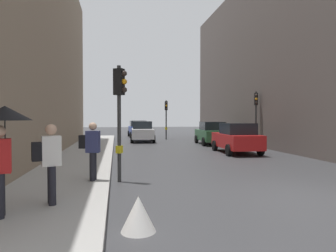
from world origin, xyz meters
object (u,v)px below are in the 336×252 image
Objects in this scene: car_white_compact at (142,131)px; car_green_estate at (212,133)px; traffic_light_near_right at (120,102)px; car_red_sedan at (236,138)px; traffic_light_mid_street at (256,109)px; pedestrian_with_grey_backpack at (91,147)px; pedestrian_with_umbrella at (3,130)px; pedestrian_with_black_backpack at (49,159)px; warning_sign_triangle at (138,214)px; traffic_light_far_median at (166,112)px; car_blue_van at (138,129)px.

car_green_estate is at bearing -35.66° from car_white_compact.
traffic_light_near_right reaches higher than car_red_sedan.
pedestrian_with_grey_backpack is (-10.24, -10.03, -1.51)m from traffic_light_mid_street.
traffic_light_near_right is 16.50m from car_white_compact.
pedestrian_with_black_backpack is at bearing 47.33° from pedestrian_with_umbrella.
pedestrian_with_black_backpack is (-10.96, -12.52, -1.51)m from traffic_light_mid_street.
warning_sign_triangle is at bearing -39.47° from pedestrian_with_black_backpack.
car_green_estate is at bearing 59.84° from pedestrian_with_umbrella.
car_red_sedan is at bearing -63.36° from car_white_compact.
car_white_compact is 19.47m from pedestrian_with_black_backpack.
traffic_light_far_median reaches higher than car_green_estate.
car_red_sedan reaches higher than warning_sign_triangle.
pedestrian_with_umbrella is at bearing -113.35° from pedestrian_with_grey_backpack.
traffic_light_near_right is 0.88× the size of car_blue_van.
pedestrian_with_grey_backpack is 2.58m from pedestrian_with_black_backpack.
car_white_compact is 20.73m from warning_sign_triangle.
car_white_compact is (-5.06, 3.63, 0.00)m from car_green_estate.
traffic_light_mid_street is at bearing -53.37° from car_green_estate.
car_blue_van is at bearing 84.39° from traffic_light_near_right.
traffic_light_near_right reaches higher than pedestrian_with_umbrella.
traffic_light_far_median is 2.10× the size of pedestrian_with_black_backpack.
pedestrian_with_black_backpack is at bearing -119.46° from car_green_estate.
car_blue_van is 2.41× the size of pedestrian_with_grey_backpack.
pedestrian_with_black_backpack is (-0.71, -2.48, 0.00)m from pedestrian_with_grey_backpack.
car_red_sedan is 2.42× the size of pedestrian_with_grey_backpack.
traffic_light_far_median is at bearing 100.88° from car_red_sedan.
traffic_light_far_median reaches higher than car_red_sedan.
car_red_sedan is at bearing 45.26° from traffic_light_near_right.
car_red_sedan is at bearing -93.51° from car_green_estate.
car_blue_van is at bearing 119.29° from traffic_light_mid_street.
traffic_light_mid_street is 14.78m from car_blue_van.
traffic_light_near_right is 4.29m from pedestrian_with_umbrella.
car_red_sedan is at bearing 59.78° from warning_sign_triangle.
pedestrian_with_grey_backpack is at bearing -136.68° from car_red_sedan.
car_white_compact is 2.00× the size of pedestrian_with_umbrella.
pedestrian_with_umbrella reaches higher than car_white_compact.
traffic_light_near_right is 9.84m from car_red_sedan.
car_blue_van is at bearing 85.87° from warning_sign_triangle.
car_blue_van is 6.19m from car_white_compact.
car_red_sedan is (2.24, -11.64, -1.69)m from traffic_light_far_median.
traffic_light_far_median is at bearing 73.91° from pedestrian_with_grey_backpack.
pedestrian_with_umbrella is at bearing -99.71° from car_blue_van.
pedestrian_with_umbrella is at bearing -132.67° from pedestrian_with_black_backpack.
traffic_light_near_right is 0.87× the size of car_red_sedan.
car_white_compact is (-4.71, 9.39, 0.00)m from car_red_sedan.
car_green_estate is at bearing 60.54° from pedestrian_with_black_backpack.
warning_sign_triangle is (-9.11, -14.03, -2.34)m from traffic_light_mid_street.
car_blue_van reaches higher than warning_sign_triangle.
pedestrian_with_grey_backpack is (-0.86, -0.36, -1.42)m from traffic_light_near_right.
car_blue_van is at bearing 89.11° from car_white_compact.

